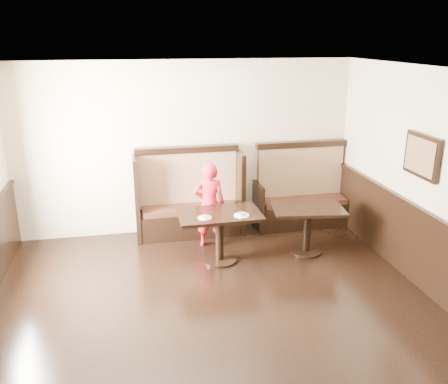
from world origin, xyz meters
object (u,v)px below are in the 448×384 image
object	(u,v)px
table_main	(219,224)
child	(209,205)
booth_neighbor	(301,198)
table_neighbor	(307,219)
booth_main	(189,203)

from	to	relation	value
table_main	child	bearing A→B (deg)	93.80
booth_neighbor	table_main	bearing A→B (deg)	-146.06
booth_neighbor	table_neighbor	bearing A→B (deg)	-105.97
booth_main	table_neighbor	size ratio (longest dim) A/B	1.55
booth_main	table_main	size ratio (longest dim) A/B	1.48
booth_main	child	world-z (taller)	booth_main
table_main	child	xyz separation A→B (m)	(-0.05, 0.57, 0.10)
booth_neighbor	child	bearing A→B (deg)	-162.31
booth_main	table_main	xyz separation A→B (m)	(0.29, -1.12, 0.05)
booth_main	child	xyz separation A→B (m)	(0.24, -0.55, 0.14)
booth_main	table_neighbor	world-z (taller)	booth_main
booth_neighbor	table_neighbor	size ratio (longest dim) A/B	1.47
booth_main	booth_neighbor	xyz separation A→B (m)	(1.95, -0.00, -0.05)
booth_main	child	size ratio (longest dim) A/B	1.30
table_main	child	world-z (taller)	child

